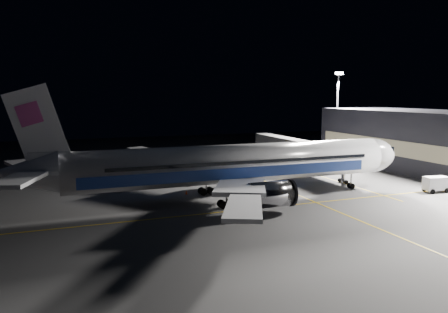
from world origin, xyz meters
name	(u,v)px	position (x,y,z in m)	size (l,w,h in m)	color
ground	(235,199)	(0.00, 0.00, 0.00)	(200.00, 200.00, 0.00)	#4C4C4F
guide_line_main	(295,194)	(10.00, 0.00, 0.01)	(0.25, 80.00, 0.01)	gold
guide_line_cross	(252,209)	(0.00, -6.00, 0.01)	(70.00, 0.25, 0.01)	gold
guide_line_side	(324,177)	(22.00, 10.00, 0.01)	(0.25, 40.00, 0.01)	gold
airliner	(228,165)	(-1.08, 0.00, 5.16)	(61.48, 54.22, 16.64)	silver
terminal	(411,139)	(45.98, 14.00, 6.00)	(18.12, 40.00, 12.00)	black
jet_bridge	(302,148)	(22.00, 18.06, 4.58)	(3.60, 34.40, 6.30)	#B2B2B7
floodlight_mast_north	(337,106)	(40.00, 31.99, 12.37)	(2.40, 0.68, 20.70)	#59595E
service_truck	(438,184)	(31.69, -7.06, 1.32)	(5.03, 2.57, 2.47)	silver
baggage_tug	(206,176)	(0.75, 15.56, 0.70)	(2.58, 2.38, 1.52)	black
safety_cone_a	(186,192)	(-5.82, 5.58, 0.28)	(0.37, 0.37, 0.56)	#F63D0A
safety_cone_b	(190,184)	(-3.53, 11.11, 0.33)	(0.44, 0.44, 0.66)	#F63D0A
safety_cone_c	(160,183)	(-8.00, 14.00, 0.26)	(0.34, 0.34, 0.51)	#F63D0A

